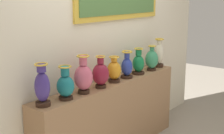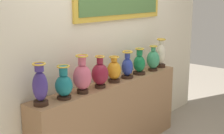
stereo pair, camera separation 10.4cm
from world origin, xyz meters
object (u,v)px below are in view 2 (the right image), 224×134
(vase_rose, at_px, (82,76))
(vase_burgundy, at_px, (100,74))
(vase_indigo, at_px, (40,86))
(vase_teal, at_px, (64,85))
(vase_amber, at_px, (114,70))
(vase_cobalt, at_px, (127,66))
(vase_emerald, at_px, (139,63))
(vase_jade, at_px, (153,60))
(vase_ivory, at_px, (161,54))

(vase_rose, relative_size, vase_burgundy, 1.13)
(vase_indigo, distance_m, vase_teal, 0.26)
(vase_amber, bearing_deg, vase_rose, -177.45)
(vase_teal, height_order, vase_cobalt, same)
(vase_rose, distance_m, vase_burgundy, 0.26)
(vase_burgundy, bearing_deg, vase_amber, 6.14)
(vase_amber, bearing_deg, vase_cobalt, -0.90)
(vase_emerald, distance_m, vase_jade, 0.27)
(vase_teal, bearing_deg, vase_cobalt, 0.84)
(vase_cobalt, bearing_deg, vase_ivory, 0.73)
(vase_teal, xyz_separation_m, vase_burgundy, (0.50, -0.01, 0.01))
(vase_rose, distance_m, vase_ivory, 1.52)
(vase_indigo, relative_size, vase_cobalt, 1.19)
(vase_rose, distance_m, vase_emerald, 1.01)
(vase_rose, height_order, vase_amber, vase_rose)
(vase_amber, relative_size, vase_emerald, 0.90)
(vase_burgundy, height_order, vase_cobalt, vase_burgundy)
(vase_cobalt, bearing_deg, vase_teal, -179.16)
(vase_burgundy, xyz_separation_m, vase_emerald, (0.75, 0.03, -0.02))
(vase_cobalt, bearing_deg, vase_amber, 179.10)
(vase_rose, height_order, vase_burgundy, vase_rose)
(vase_burgundy, distance_m, vase_cobalt, 0.51)
(vase_indigo, distance_m, vase_amber, 1.03)
(vase_teal, xyz_separation_m, vase_emerald, (1.25, 0.02, -0.00))
(vase_indigo, xyz_separation_m, vase_jade, (1.78, -0.03, -0.03))
(vase_rose, relative_size, vase_amber, 1.32)
(vase_burgundy, xyz_separation_m, vase_cobalt, (0.51, 0.02, -0.01))
(vase_amber, height_order, vase_jade, vase_jade)
(vase_emerald, xyz_separation_m, vase_jade, (0.27, -0.03, 0.01))
(vase_teal, height_order, vase_burgundy, vase_burgundy)
(vase_emerald, distance_m, vase_ivory, 0.51)
(vase_indigo, xyz_separation_m, vase_ivory, (2.02, 0.00, 0.00))
(vase_burgundy, height_order, vase_jade, vase_burgundy)
(vase_indigo, distance_m, vase_rose, 0.50)
(vase_indigo, xyz_separation_m, vase_emerald, (1.51, -0.01, -0.04))
(vase_amber, distance_m, vase_emerald, 0.49)
(vase_rose, xyz_separation_m, vase_cobalt, (0.76, 0.02, -0.03))
(vase_burgundy, distance_m, vase_amber, 0.27)
(vase_indigo, distance_m, vase_cobalt, 1.27)
(vase_jade, bearing_deg, vase_emerald, 174.12)
(vase_ivory, bearing_deg, vase_cobalt, -179.27)
(vase_amber, relative_size, vase_ivory, 0.76)
(vase_jade, xyz_separation_m, vase_ivory, (0.24, 0.04, 0.03))
(vase_teal, relative_size, vase_ivory, 0.84)
(vase_indigo, distance_m, vase_jade, 1.78)
(vase_teal, height_order, vase_amber, vase_teal)
(vase_ivory, bearing_deg, vase_emerald, -179.10)
(vase_jade, bearing_deg, vase_amber, 177.74)
(vase_emerald, bearing_deg, vase_amber, 179.74)
(vase_ivory, bearing_deg, vase_teal, -179.21)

